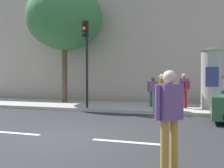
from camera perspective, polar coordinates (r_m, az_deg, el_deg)
The scene contains 12 objects.
ground_plane at distance 7.20m, azimuth -10.34°, elevation -11.57°, with size 80.00×80.00×0.00m, color #2B2B2D.
sidewalk_curb at distance 13.68m, azimuth 3.77°, elevation -5.09°, with size 36.00×4.00×0.15m, color #B2ADA3.
lane_markings at distance 7.20m, azimuth -10.34°, elevation -11.54°, with size 25.80×0.16×0.01m.
building_backdrop at distance 18.81m, azimuth 7.62°, elevation 12.14°, with size 36.00×5.00×10.27m, color #B7A893.
traffic_light at distance 12.55m, azimuth -5.81°, elevation 7.61°, with size 0.24×0.45×4.19m.
poster_column at distance 13.01m, azimuth 21.26°, elevation 1.42°, with size 1.03×1.03×2.95m.
street_tree at distance 16.23m, azimuth -10.55°, elevation 14.25°, with size 4.55×4.55×7.03m.
pedestrian_in_red_top at distance 4.60m, azimuth 12.47°, elevation -5.69°, with size 0.53×0.53×1.74m.
pedestrian_with_backpack at distance 14.50m, azimuth 23.20°, elevation -0.80°, with size 0.39×0.59×1.61m.
pedestrian_with_bag at distance 12.77m, azimuth 15.81°, elevation -0.78°, with size 0.51×0.51×1.67m.
pedestrian_in_dark_shirt at distance 13.09m, azimuth 9.15°, elevation -1.25°, with size 0.58×0.30×1.50m.
pedestrian_near_pole at distance 11.76m, azimuth 11.01°, elevation -1.12°, with size 0.29×0.61×1.63m.
Camera 1 is at (3.34, -6.17, 1.61)m, focal length 41.05 mm.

